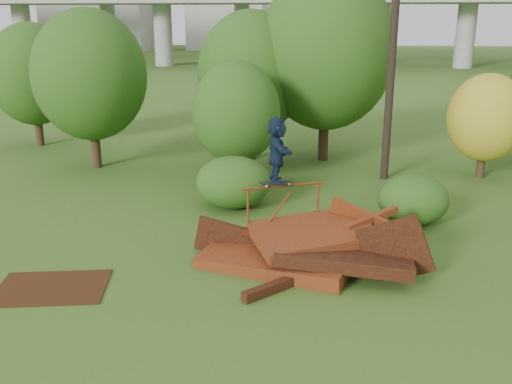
# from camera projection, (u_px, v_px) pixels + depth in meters

# --- Properties ---
(ground) EXTENTS (240.00, 240.00, 0.00)m
(ground) POSITION_uv_depth(u_px,v_px,m) (284.00, 293.00, 12.05)
(ground) COLOR #2D5116
(ground) RESTS_ON ground
(scrap_pile) EXTENTS (5.63, 3.71, 1.83)m
(scrap_pile) POSITION_uv_depth(u_px,v_px,m) (309.00, 249.00, 13.31)
(scrap_pile) COLOR #50210E
(scrap_pile) RESTS_ON ground
(grind_rail) EXTENTS (1.97, 0.89, 1.72)m
(grind_rail) POSITION_uv_depth(u_px,v_px,m) (283.00, 205.00, 13.90)
(grind_rail) COLOR #6C3010
(grind_rail) RESTS_ON ground
(skateboard) EXTENTS (0.82, 0.51, 0.08)m
(skateboard) POSITION_uv_depth(u_px,v_px,m) (277.00, 183.00, 13.68)
(skateboard) COLOR black
(skateboard) RESTS_ON grind_rail
(skater) EXTENTS (0.80, 1.52, 1.57)m
(skater) POSITION_uv_depth(u_px,v_px,m) (277.00, 150.00, 13.44)
(skater) COLOR #122139
(skater) RESTS_ON skateboard
(flat_plate) EXTENTS (2.56, 2.03, 0.03)m
(flat_plate) POSITION_uv_depth(u_px,v_px,m) (52.00, 288.00, 12.25)
(flat_plate) COLOR #391E0C
(flat_plate) RESTS_ON ground
(tree_0) EXTENTS (4.24, 4.24, 5.98)m
(tree_0) POSITION_uv_depth(u_px,v_px,m) (90.00, 75.00, 21.26)
(tree_0) COLOR black
(tree_0) RESTS_ON ground
(tree_1) EXTENTS (4.27, 4.27, 5.95)m
(tree_1) POSITION_uv_depth(u_px,v_px,m) (251.00, 73.00, 22.57)
(tree_1) COLOR black
(tree_1) RESTS_ON ground
(tree_2) EXTENTS (3.02, 3.02, 4.25)m
(tree_2) POSITION_uv_depth(u_px,v_px,m) (236.00, 112.00, 19.35)
(tree_2) COLOR black
(tree_2) RESTS_ON ground
(tree_3) EXTENTS (5.38, 5.38, 7.46)m
(tree_3) POSITION_uv_depth(u_px,v_px,m) (326.00, 51.00, 22.19)
(tree_3) COLOR black
(tree_3) RESTS_ON ground
(tree_4) EXTENTS (2.72, 2.72, 3.76)m
(tree_4) POSITION_uv_depth(u_px,v_px,m) (486.00, 118.00, 20.23)
(tree_4) COLOR black
(tree_4) RESTS_ON ground
(tree_6) EXTENTS (3.90, 3.90, 5.46)m
(tree_6) POSITION_uv_depth(u_px,v_px,m) (33.00, 74.00, 25.22)
(tree_6) COLOR black
(tree_6) RESTS_ON ground
(shrub_left) EXTENTS (2.29, 2.11, 1.58)m
(shrub_left) POSITION_uv_depth(u_px,v_px,m) (233.00, 182.00, 17.33)
(shrub_left) COLOR #214A13
(shrub_left) RESTS_ON ground
(shrub_right) EXTENTS (1.97, 1.81, 1.40)m
(shrub_right) POSITION_uv_depth(u_px,v_px,m) (413.00, 200.00, 15.95)
(shrub_right) COLOR #214A13
(shrub_right) RESTS_ON ground
(utility_pole) EXTENTS (1.40, 0.28, 10.98)m
(utility_pole) POSITION_uv_depth(u_px,v_px,m) (395.00, 19.00, 19.08)
(utility_pole) COLOR black
(utility_pole) RESTS_ON ground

